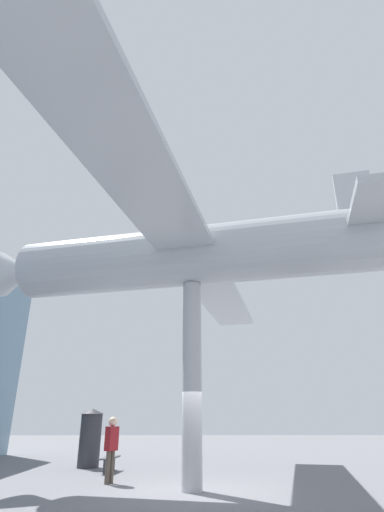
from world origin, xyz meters
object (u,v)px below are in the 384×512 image
suspended_airplane (184,256)px  info_kiosk (90,437)px  support_pylon_central (192,378)px  visitor_person (111,444)px  plaza_bench (110,459)px

suspended_airplane → info_kiosk: (5.57, 3.70, -5.62)m
support_pylon_central → suspended_airplane: (0.08, 0.27, 3.87)m
suspended_airplane → visitor_person: suspended_airplane is taller
suspended_airplane → visitor_person: (1.34, 2.16, -5.67)m
support_pylon_central → info_kiosk: bearing=35.2°
plaza_bench → info_kiosk: size_ratio=0.71×
support_pylon_central → visitor_person: 3.34m
suspended_airplane → info_kiosk: 8.74m
support_pylon_central → visitor_person: bearing=59.9°
suspended_airplane → plaza_bench: (4.12, 2.63, -6.31)m
support_pylon_central → plaza_bench: support_pylon_central is taller
plaza_bench → info_kiosk: 1.93m
plaza_bench → info_kiosk: bearing=36.4°
visitor_person → suspended_airplane: bearing=-89.8°
suspended_airplane → plaza_bench: size_ratio=12.88×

